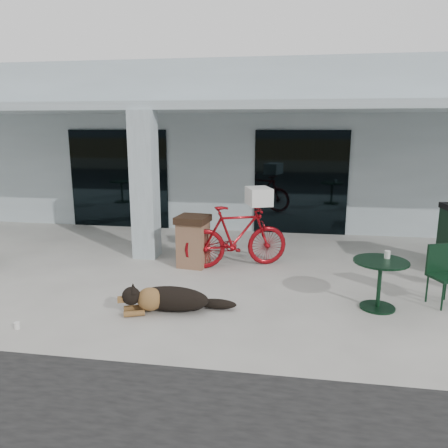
% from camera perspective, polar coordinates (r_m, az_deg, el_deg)
% --- Properties ---
extents(ground, '(80.00, 80.00, 0.00)m').
position_cam_1_polar(ground, '(7.30, -4.58, -9.95)').
color(ground, '#B9B7AF').
rests_on(ground, ground).
extents(building, '(22.00, 7.00, 4.50)m').
position_cam_1_polar(building, '(15.13, 3.04, 10.61)').
color(building, silver).
rests_on(building, ground).
extents(storefront_glass_left, '(2.80, 0.06, 2.70)m').
position_cam_1_polar(storefront_glass_left, '(12.57, -13.57, 5.73)').
color(storefront_glass_left, black).
rests_on(storefront_glass_left, ground).
extents(storefront_glass_right, '(2.40, 0.06, 2.70)m').
position_cam_1_polar(storefront_glass_right, '(11.60, 9.97, 5.33)').
color(storefront_glass_right, black).
rests_on(storefront_glass_right, ground).
extents(column, '(0.50, 0.50, 3.12)m').
position_cam_1_polar(column, '(9.46, -10.31, 4.94)').
color(column, silver).
rests_on(column, ground).
extents(overhang, '(22.00, 2.80, 0.18)m').
position_cam_1_polar(overhang, '(10.27, 0.02, 14.98)').
color(overhang, silver).
rests_on(overhang, column).
extents(bicycle, '(2.17, 1.30, 1.26)m').
position_cam_1_polar(bicycle, '(8.78, 1.65, -1.64)').
color(bicycle, maroon).
rests_on(bicycle, ground).
extents(laundry_basket, '(0.61, 0.70, 0.35)m').
position_cam_1_polar(laundry_basket, '(8.73, 4.56, 3.63)').
color(laundry_basket, white).
rests_on(laundry_basket, bicycle).
extents(dog, '(1.41, 0.91, 0.45)m').
position_cam_1_polar(dog, '(6.87, -6.82, -9.49)').
color(dog, black).
rests_on(dog, ground).
extents(cup_near_dog, '(0.10, 0.10, 0.10)m').
position_cam_1_polar(cup_near_dog, '(6.97, -25.42, -11.89)').
color(cup_near_dog, white).
rests_on(cup_near_dog, ground).
extents(cafe_table_far, '(1.05, 1.05, 0.78)m').
position_cam_1_polar(cafe_table_far, '(7.27, 19.60, -7.47)').
color(cafe_table_far, black).
rests_on(cafe_table_far, ground).
extents(cafe_chair_far_a, '(0.59, 0.61, 0.97)m').
position_cam_1_polar(cafe_chair_far_a, '(7.78, 26.99, -6.11)').
color(cafe_chair_far_a, black).
rests_on(cafe_chair_far_a, ground).
extents(cup_on_table, '(0.11, 0.11, 0.12)m').
position_cam_1_polar(cup_on_table, '(7.28, 20.55, -3.76)').
color(cup_on_table, white).
rests_on(cup_on_table, cafe_table_far).
extents(trash_receptacle, '(0.69, 0.69, 1.04)m').
position_cam_1_polar(trash_receptacle, '(8.86, -4.04, -2.25)').
color(trash_receptacle, brown).
rests_on(trash_receptacle, ground).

